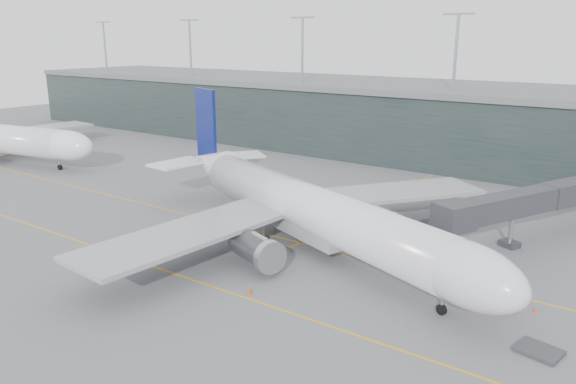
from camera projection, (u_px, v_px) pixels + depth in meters
The scene contains 17 objects.
ground at pixel (286, 227), 76.91m from camera, with size 320.00×320.00×0.00m, color #56565B.
taxiline_a at pixel (269, 235), 73.77m from camera, with size 160.00×0.25×0.02m, color gold.
taxiline_b at pixel (180, 275), 61.21m from camera, with size 160.00×0.25×0.02m, color gold.
taxiline_lead_main at pixel (384, 199), 89.80m from camera, with size 0.25×60.00×0.02m, color gold.
taxiline_lead_adj at pixel (81, 145), 134.54m from camera, with size 0.25×60.00×0.02m, color gold.
terminal at pixel (444, 121), 120.37m from camera, with size 240.00×36.00×29.00m.
main_aircraft at pixel (309, 209), 68.32m from camera, with size 59.60×55.03×17.32m.
jet_bridge at pixel (568, 185), 77.22m from camera, with size 23.01×44.54×7.24m.
gse_cart at pixel (498, 301), 53.49m from camera, with size 2.37×1.60×1.55m.
baggage_dolly at pixel (539, 351), 46.19m from camera, with size 3.37×2.69×0.34m, color #323237.
uld_a at pixel (292, 198), 86.83m from camera, with size 2.18×1.75×1.97m.
uld_b at pixel (317, 199), 86.73m from camera, with size 2.37×2.12×1.78m.
uld_c at pixel (323, 199), 86.41m from camera, with size 2.31×2.01×1.82m.
cone_nose at pixel (535, 309), 52.97m from camera, with size 0.40×0.40×0.63m, color #EE3E0D.
cone_wing_stbd at pixel (250, 291), 56.65m from camera, with size 0.49×0.49×0.78m, color #D63D0B.
cone_wing_port at pixel (380, 216), 80.51m from camera, with size 0.39×0.39×0.63m, color orange.
cone_tail at pixel (179, 230), 74.31m from camera, with size 0.50×0.50×0.79m, color #F7430D.
Camera 1 is at (42.47, -59.15, 25.19)m, focal length 35.00 mm.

